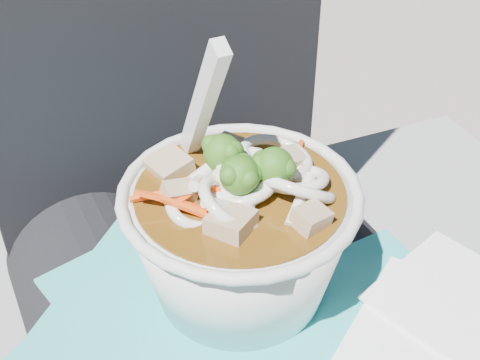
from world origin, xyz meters
name	(u,v)px	position (x,y,z in m)	size (l,w,h in m)	color
person_body	(227,293)	(0.00, 0.09, 0.54)	(0.34, 0.94, 0.98)	black
plastic_bag	(235,340)	(-0.04, 0.00, 0.60)	(0.38, 0.35, 0.02)	teal
napkins	(450,330)	(0.10, -0.07, 0.61)	(0.19, 0.19, 0.01)	white
udon_bowl	(240,228)	(-0.01, 0.04, 0.67)	(0.22, 0.22, 0.21)	silver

